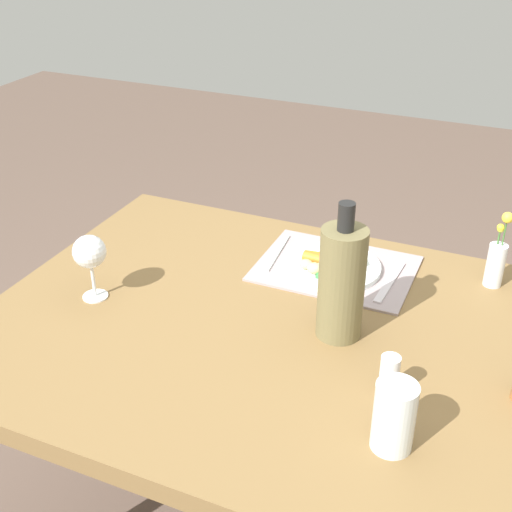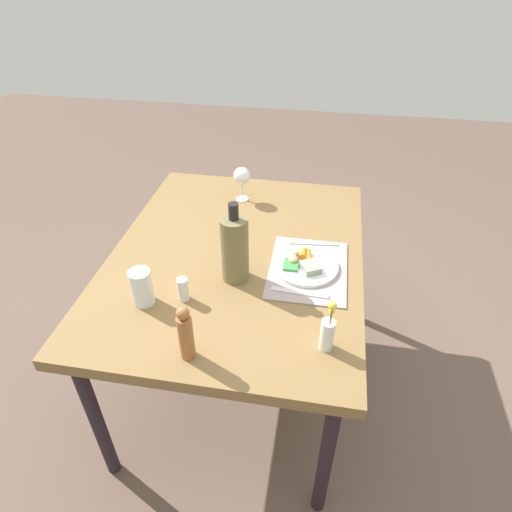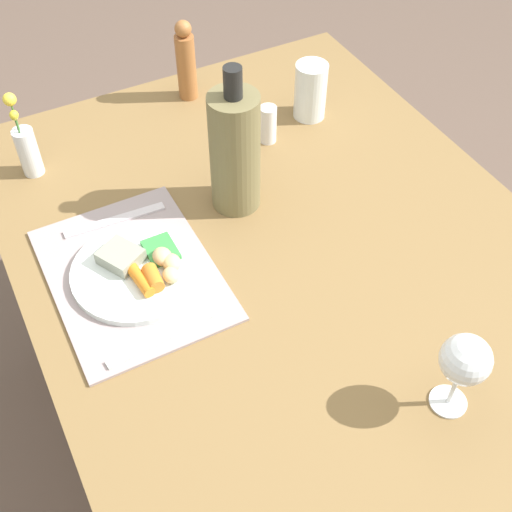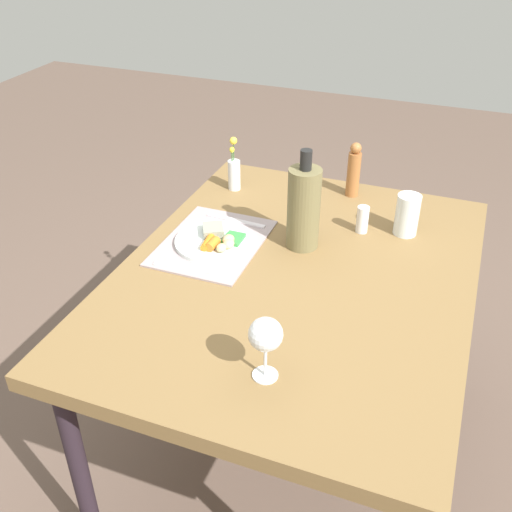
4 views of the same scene
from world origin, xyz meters
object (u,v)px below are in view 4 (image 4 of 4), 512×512
dinner_plate (216,240)px  flower_vase (234,171)px  knife (186,268)px  water_tumbler (407,217)px  dining_table (295,290)px  pepper_mill (354,171)px  salt_shaker (362,219)px  cooler_bottle (304,207)px  wine_glass (266,336)px  fork (236,221)px

dinner_plate → flower_vase: size_ratio=1.26×
knife → water_tumbler: size_ratio=1.49×
dining_table → flower_vase: flower_vase is taller
water_tumbler → pepper_mill: bearing=-132.7°
pepper_mill → water_tumbler: pepper_mill is taller
dinner_plate → salt_shaker: salt_shaker is taller
cooler_bottle → wine_glass: (0.58, 0.09, -0.01)m
fork → flower_vase: flower_vase is taller
wine_glass → flower_vase: bearing=-153.1°
dinner_plate → pepper_mill: (-0.49, 0.31, 0.08)m
salt_shaker → flower_vase: bearing=-105.4°
dinner_plate → wine_glass: wine_glass is taller
dining_table → dinner_plate: size_ratio=5.21×
knife → pepper_mill: 0.73m
fork → salt_shaker: (-0.09, 0.40, 0.04)m
dining_table → pepper_mill: bearing=176.1°
knife → pepper_mill: (-0.65, 0.34, 0.09)m
water_tumbler → fork: bearing=-76.0°
knife → salt_shaker: size_ratio=2.25×
pepper_mill → water_tumbler: size_ratio=1.47×
dining_table → pepper_mill: 0.57m
wine_glass → water_tumbler: size_ratio=1.21×
cooler_bottle → wine_glass: 0.58m
water_tumbler → flower_vase: flower_vase is taller
dinner_plate → wine_glass: size_ratio=1.51×
pepper_mill → flower_vase: pepper_mill is taller
pepper_mill → flower_vase: bearing=-75.7°
fork → knife: bearing=-1.8°
fork → cooler_bottle: size_ratio=0.65×
fork → knife: size_ratio=1.03×
dinner_plate → water_tumbler: bearing=118.1°
dinner_plate → cooler_bottle: 0.29m
fork → wine_glass: size_ratio=1.26×
knife → wine_glass: wine_glass is taller
fork → flower_vase: bearing=-152.7°
dinner_plate → pepper_mill: bearing=147.4°
salt_shaker → cooler_bottle: bearing=-46.0°
fork → flower_vase: size_ratio=1.04×
dining_table → salt_shaker: 0.34m
pepper_mill → wine_glass: size_ratio=1.21×
dining_table → cooler_bottle: size_ratio=4.08×
flower_vase → cooler_bottle: bearing=50.5°
knife → flower_vase: 0.55m
water_tumbler → salt_shaker: size_ratio=1.52×
pepper_mill → flower_vase: (0.10, -0.41, -0.03)m
knife → pepper_mill: size_ratio=1.01×
dining_table → fork: bearing=-127.1°
dining_table → cooler_bottle: cooler_bottle is taller
dinner_plate → knife: dinner_plate is taller
wine_glass → salt_shaker: wine_glass is taller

